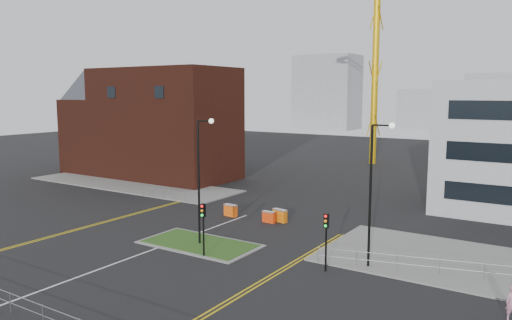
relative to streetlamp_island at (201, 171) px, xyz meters
The scene contains 21 objects.
ground 9.91m from the streetlamp_island, 105.50° to the right, with size 200.00×200.00×0.00m, color black.
pavement_left 26.80m from the streetlamp_island, 147.78° to the left, with size 28.00×8.00×0.12m, color slate.
island_kerb 5.38m from the streetlamp_island, behind, with size 8.60×4.60×0.08m, color slate.
grass_island 5.36m from the streetlamp_island, behind, with size 8.00×4.00×0.12m, color #2D541C.
brick_building 32.20m from the streetlamp_island, 141.56° to the left, with size 24.20×10.07×14.24m.
streetlamp_island is the anchor object (origin of this frame).
streetlamp_right_near 12.17m from the streetlamp_island, ahead, with size 1.46×0.36×9.18m.
traffic_light_island 3.92m from the streetlamp_island, 48.59° to the right, with size 0.28×0.33×3.65m.
traffic_light_right 10.19m from the streetlamp_island, ahead, with size 0.28×0.33×3.65m.
railing_left 17.22m from the streetlamp_island, 142.89° to the left, with size 6.05×0.05×1.10m.
railing_right 19.18m from the streetlamp_island, 10.84° to the left, with size 19.05×5.05×1.10m.
centre_line 8.38m from the streetlamp_island, 110.29° to the right, with size 0.15×30.00×0.01m, color silver.
yellow_left_a 12.61m from the streetlamp_island, 169.89° to the left, with size 0.12×24.00×0.01m, color gold.
yellow_left_b 12.35m from the streetlamp_island, 169.62° to the left, with size 0.12×24.00×0.01m, color gold.
yellow_right_a 9.29m from the streetlamp_island, 15.36° to the right, with size 0.12×20.00×0.01m, color gold.
yellow_right_b 9.53m from the streetlamp_island, 14.78° to the right, with size 0.12×20.00×0.01m, color gold.
skyline_a 119.82m from the streetlamp_island, 110.65° to the left, with size 18.00×12.00×22.00m, color gray.
skyline_d 132.40m from the streetlamp_island, 94.43° to the left, with size 30.00×12.00×12.00m, color gray.
barrier_left 9.88m from the streetlamp_island, 111.92° to the left, with size 1.32×0.57×1.07m.
barrier_mid 9.41m from the streetlamp_island, 84.42° to the left, with size 1.17×0.44×0.97m.
barrier_right 10.04m from the streetlamp_island, 80.55° to the left, with size 1.37×0.66×1.10m.
Camera 1 is at (24.48, -19.20, 10.94)m, focal length 35.00 mm.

